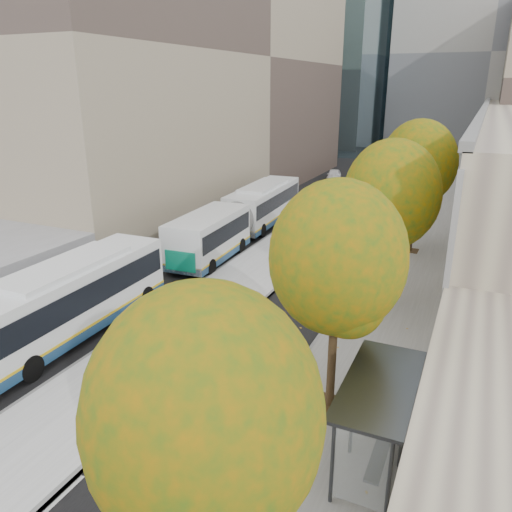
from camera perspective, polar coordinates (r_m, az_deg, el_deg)
The scene contains 11 objects.
bus_platform at distance 38.95m, azimuth 7.05°, elevation 3.75°, with size 4.25×150.00×0.15m, color #B4B4B4.
sidewalk at distance 37.47m, azimuth 18.78°, elevation 2.20°, with size 4.75×150.00×0.08m, color gray.
building_midrise at distance 51.46m, azimuth -11.65°, elevation 21.16°, with size 24.00×46.00×25.00m, color gray.
building_far_block at distance 97.07m, azimuth 25.35°, elevation 20.10°, with size 30.00×18.00×30.00m, color gray.
bus_shelter at distance 14.42m, azimuth 14.66°, elevation -15.45°, with size 1.90×4.40×2.53m.
tree_b at distance 8.66m, azimuth -5.92°, elevation -17.67°, with size 4.00×4.00×6.97m.
tree_c at distance 15.23m, azimuth 9.31°, elevation -0.23°, with size 4.20×4.20×7.28m.
tree_d at distance 23.70m, azimuth 15.25°, elevation 6.79°, with size 4.40×4.40×7.60m.
tree_e at distance 32.46m, azimuth 18.08°, elevation 10.05°, with size 4.60×4.60×7.92m.
bus_far at distance 34.80m, azimuth -1.44°, elevation 4.65°, with size 3.42×17.67×2.93m.
distant_car at distance 57.26m, azimuth 8.90°, elevation 9.12°, with size 1.50×3.73×1.27m, color silver.
Camera 1 is at (7.24, -0.94, 10.19)m, focal length 35.00 mm.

